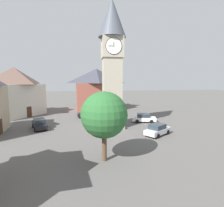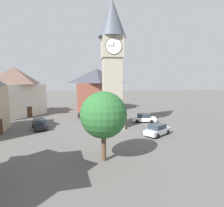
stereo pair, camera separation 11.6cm
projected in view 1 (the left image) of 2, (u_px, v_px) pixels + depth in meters
The scene contains 10 objects.
ground_plane at pixel (112, 127), 28.24m from camera, with size 200.00×200.00×0.00m, color #565451.
clock_tower at pixel (112, 54), 26.78m from camera, with size 4.15×4.15×19.47m.
car_blue_kerb at pixel (158, 130), 24.03m from camera, with size 4.36×3.71×1.53m.
car_silver_kerb at pixel (40, 124), 27.20m from camera, with size 3.06×4.46×1.53m.
car_red_corner at pixel (144, 118), 31.52m from camera, with size 4.41×2.60×1.53m.
car_white_side at pixel (88, 114), 35.60m from camera, with size 4.24×2.03×1.53m.
pedestrian at pixel (97, 116), 31.64m from camera, with size 0.53×0.34×1.69m.
tree at pixel (104, 115), 15.95m from camera, with size 4.22×4.22×6.41m.
building_terrace_right at pixel (15, 91), 37.10m from camera, with size 12.23×12.66×10.05m.
building_hall_far at pixel (97, 89), 45.81m from camera, with size 11.10×8.92×10.29m.
Camera 1 is at (4.45, 27.16, 7.35)m, focal length 28.61 mm.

